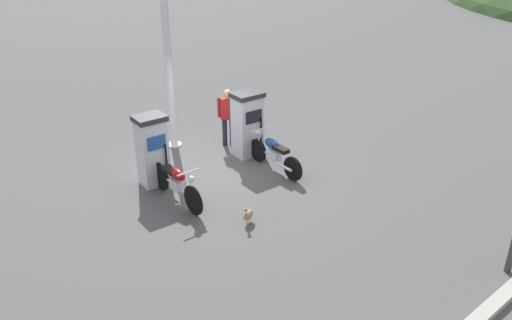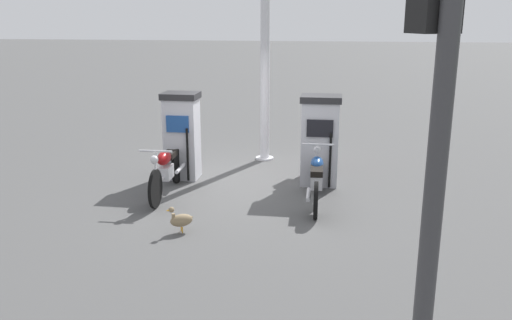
{
  "view_description": "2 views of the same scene",
  "coord_description": "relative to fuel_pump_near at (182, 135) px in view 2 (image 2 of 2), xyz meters",
  "views": [
    {
      "loc": [
        9.96,
        -5.96,
        5.94
      ],
      "look_at": [
        1.16,
        0.53,
        0.63
      ],
      "focal_mm": 37.07,
      "sensor_mm": 36.0,
      "label": 1
    },
    {
      "loc": [
        9.53,
        1.65,
        3.12
      ],
      "look_at": [
        1.06,
        0.33,
        0.79
      ],
      "focal_mm": 37.39,
      "sensor_mm": 36.0,
      "label": 2
    }
  ],
  "objects": [
    {
      "name": "ground_plane",
      "position": [
        0.3,
        1.34,
        -0.86
      ],
      "size": [
        120.0,
        120.0,
        0.0
      ],
      "primitive_type": "plane",
      "color": "#4C4C4C"
    },
    {
      "name": "fuel_pump_near",
      "position": [
        0.0,
        0.0,
        0.0
      ],
      "size": [
        0.6,
        0.69,
        1.7
      ],
      "color": "silver",
      "rests_on": "ground"
    },
    {
      "name": "fuel_pump_far",
      "position": [
        -0.0,
        2.69,
        0.0
      ],
      "size": [
        0.63,
        0.75,
        1.7
      ],
      "color": "silver",
      "rests_on": "ground"
    },
    {
      "name": "motorcycle_near_pump",
      "position": [
        1.08,
        0.01,
        -0.38
      ],
      "size": [
        2.06,
        0.56,
        0.97
      ],
      "color": "black",
      "rests_on": "ground"
    },
    {
      "name": "motorcycle_far_pump",
      "position": [
        1.12,
        2.68,
        -0.41
      ],
      "size": [
        1.93,
        0.56,
        0.94
      ],
      "color": "black",
      "rests_on": "ground"
    },
    {
      "name": "attendant_person",
      "position": [
        -0.78,
        2.6,
        0.04
      ],
      "size": [
        0.47,
        0.46,
        1.59
      ],
      "color": "#1E1E2D",
      "rests_on": "ground"
    },
    {
      "name": "wandering_duck",
      "position": [
        2.71,
        0.76,
        -0.66
      ],
      "size": [
        0.33,
        0.39,
        0.42
      ],
      "color": "#847051",
      "rests_on": "ground"
    },
    {
      "name": "roadside_traffic_light",
      "position": [
        6.72,
        3.53,
        1.69
      ],
      "size": [
        0.39,
        0.31,
        3.74
      ],
      "color": "#38383A",
      "rests_on": "ground"
    },
    {
      "name": "canopy_support_pole",
      "position": [
        -1.66,
        1.41,
        1.0
      ],
      "size": [
        0.4,
        0.4,
        3.87
      ],
      "color": "silver",
      "rests_on": "ground"
    }
  ]
}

